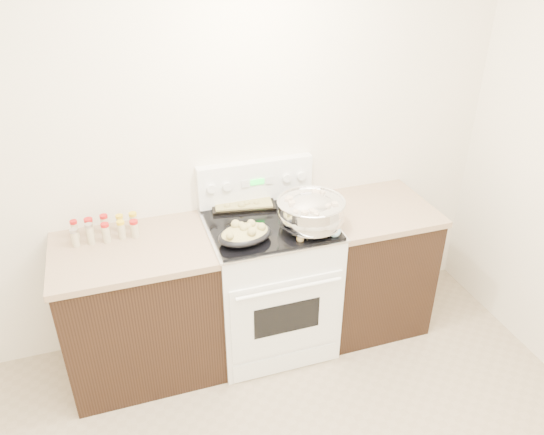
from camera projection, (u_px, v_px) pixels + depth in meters
name	position (u px, v px, depth m)	size (l,w,h in m)	color
room_shell	(303.00, 246.00, 1.61)	(4.10, 3.60, 2.75)	white
counter_left	(142.00, 309.00, 3.27)	(0.93, 0.67, 0.92)	black
counter_right	(369.00, 264.00, 3.70)	(0.73, 0.67, 0.92)	black
kitchen_range	(269.00, 281.00, 3.48)	(0.78, 0.73, 1.22)	white
mixing_bowl	(311.00, 214.00, 3.15)	(0.53, 0.53, 0.24)	silver
roasting_pan	(245.00, 234.00, 3.04)	(0.36, 0.29, 0.12)	black
baking_sheet	(243.00, 201.00, 3.45)	(0.44, 0.34, 0.06)	black
wooden_spoon	(299.00, 235.00, 3.09)	(0.07, 0.25, 0.04)	#A98A4D
blue_ladle	(334.00, 229.00, 3.11)	(0.10, 0.26, 0.09)	#A0D6EF
spice_jars	(105.00, 229.00, 3.11)	(0.38, 0.15, 0.13)	#BFB28C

